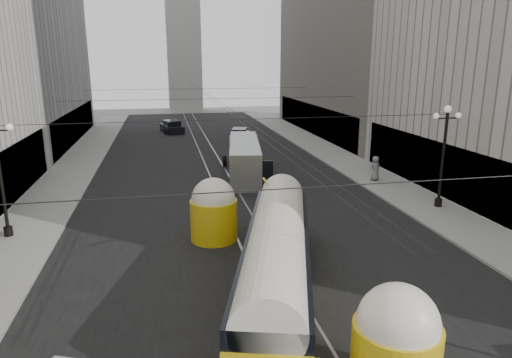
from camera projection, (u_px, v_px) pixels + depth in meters
name	position (u px, v px, depth m)	size (l,w,h in m)	color
road	(215.00, 167.00, 40.36)	(20.00, 85.00, 0.02)	black
sidewalk_left	(79.00, 163.00, 41.34)	(4.00, 72.00, 0.15)	gray
sidewalk_right	(329.00, 153.00, 45.98)	(4.00, 72.00, 0.15)	gray
rail_left	(206.00, 167.00, 40.22)	(0.12, 85.00, 0.04)	gray
rail_right	(223.00, 166.00, 40.51)	(0.12, 85.00, 0.04)	gray
building_left_far	(4.00, 9.00, 47.57)	(12.60, 28.60, 28.60)	#999999
distant_tower	(183.00, 26.00, 81.60)	(6.00, 6.00, 31.36)	#B2AFA8
lamppost_right_mid	(444.00, 151.00, 28.11)	(1.86, 0.44, 6.37)	black
catenary	(216.00, 101.00, 37.94)	(25.00, 72.00, 0.23)	black
streetcar	(277.00, 255.00, 18.08)	(6.10, 14.95, 3.39)	gold
city_bus	(244.00, 157.00, 37.02)	(3.99, 11.26, 2.79)	gray
sedan_white_far	(239.00, 135.00, 53.48)	(2.97, 4.81, 1.41)	white
sedan_dark_far	(172.00, 127.00, 59.43)	(3.10, 5.22, 1.54)	black
pedestrian_sidewalk_right	(375.00, 168.00, 35.02)	(0.93, 0.57, 1.90)	slate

